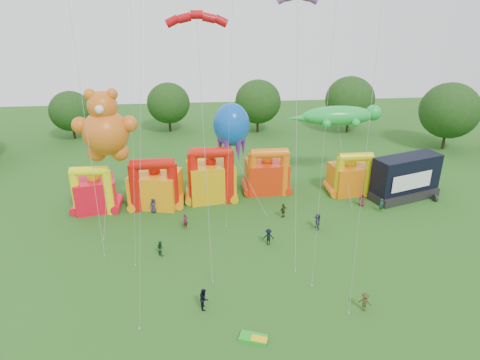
{
  "coord_description": "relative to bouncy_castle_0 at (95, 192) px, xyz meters",
  "views": [
    {
      "loc": [
        -2.72,
        -20.5,
        23.26
      ],
      "look_at": [
        1.04,
        18.0,
        6.52
      ],
      "focal_mm": 32.0,
      "sensor_mm": 36.0,
      "label": 1
    }
  ],
  "objects": [
    {
      "name": "tree_ring",
      "position": [
        13.96,
        -25.3,
        4.01
      ],
      "size": [
        122.33,
        124.42,
        12.07
      ],
      "color": "#352314",
      "rests_on": "ground"
    },
    {
      "name": "bouncy_castle_0",
      "position": [
        0.0,
        0.0,
        0.0
      ],
      "size": [
        5.28,
        4.57,
        5.87
      ],
      "color": "red",
      "rests_on": "ground"
    },
    {
      "name": "bouncy_castle_1",
      "position": [
        6.9,
        0.58,
        0.18
      ],
      "size": [
        6.43,
        5.62,
        6.4
      ],
      "color": "orange",
      "rests_on": "ground"
    },
    {
      "name": "bouncy_castle_2",
      "position": [
        13.54,
        1.65,
        0.46
      ],
      "size": [
        6.06,
        5.16,
        7.16
      ],
      "color": "#DFA00B",
      "rests_on": "ground"
    },
    {
      "name": "bouncy_castle_3",
      "position": [
        20.73,
        3.28,
        0.1
      ],
      "size": [
        5.36,
        4.38,
        6.18
      ],
      "color": "red",
      "rests_on": "ground"
    },
    {
      "name": "bouncy_castle_4",
      "position": [
        31.14,
        1.78,
        -0.04
      ],
      "size": [
        5.21,
        4.43,
        5.78
      ],
      "color": "orange",
      "rests_on": "ground"
    },
    {
      "name": "stage_trailer",
      "position": [
        37.43,
        -0.29,
        0.39
      ],
      "size": [
        9.2,
        5.79,
        5.46
      ],
      "color": "black",
      "rests_on": "ground"
    },
    {
      "name": "teddy_bear_kite",
      "position": [
        2.43,
        -1.97,
        7.22
      ],
      "size": [
        6.85,
        8.1,
        14.67
      ],
      "color": "#D46217",
      "rests_on": "ground"
    },
    {
      "name": "gecko_kite",
      "position": [
        30.19,
        5.31,
        6.09
      ],
      "size": [
        12.47,
        10.06,
        10.43
      ],
      "color": "green",
      "rests_on": "ground"
    },
    {
      "name": "octopus_kite",
      "position": [
        17.11,
        0.18,
        3.52
      ],
      "size": [
        5.82,
        7.56,
        12.06
      ],
      "color": "#0C4EB9",
      "rests_on": "ground"
    },
    {
      "name": "parafoil_kites",
      "position": [
        10.36,
        -7.48,
        10.58
      ],
      "size": [
        25.47,
        14.62,
        28.36
      ],
      "color": "red",
      "rests_on": "ground"
    },
    {
      "name": "diamond_kites",
      "position": [
        15.67,
        -11.48,
        14.52
      ],
      "size": [
        20.36,
        21.58,
        40.77
      ],
      "color": "red",
      "rests_on": "ground"
    },
    {
      "name": "folded_kite_bundle",
      "position": [
        15.78,
        -22.45,
        -2.11
      ],
      "size": [
        2.22,
        1.64,
        0.31
      ],
      "color": "green",
      "rests_on": "ground"
    },
    {
      "name": "spectator_0",
      "position": [
        6.73,
        -1.42,
        -1.35
      ],
      "size": [
        0.97,
        0.74,
        1.78
      ],
      "primitive_type": "imported",
      "rotation": [
        0.0,
        0.0,
        0.21
      ],
      "color": "#28253E",
      "rests_on": "ground"
    },
    {
      "name": "spectator_1",
      "position": [
        10.48,
        -5.5,
        -1.37
      ],
      "size": [
        0.76,
        0.73,
        1.76
      ],
      "primitive_type": "imported",
      "rotation": [
        0.0,
        0.0,
        0.69
      ],
      "color": "#571926",
      "rests_on": "ground"
    },
    {
      "name": "spectator_2",
      "position": [
        8.17,
        -10.47,
        -1.47
      ],
      "size": [
        0.94,
        0.95,
        1.55
      ],
      "primitive_type": "imported",
      "rotation": [
        0.0,
        0.0,
        2.3
      ],
      "color": "#194022",
      "rests_on": "ground"
    },
    {
      "name": "spectator_3",
      "position": [
        18.9,
        -9.59,
        -1.37
      ],
      "size": [
        1.18,
        0.73,
        1.75
      ],
      "primitive_type": "imported",
      "rotation": [
        0.0,
        0.0,
        3.07
      ],
      "color": "black",
      "rests_on": "ground"
    },
    {
      "name": "spectator_4",
      "position": [
        21.49,
        -4.07,
        -1.38
      ],
      "size": [
        1.08,
        0.89,
        1.73
      ],
      "primitive_type": "imported",
      "rotation": [
        0.0,
        0.0,
        3.69
      ],
      "color": "#363115",
      "rests_on": "ground"
    },
    {
      "name": "spectator_5",
      "position": [
        24.67,
        -7.0,
        -1.32
      ],
      "size": [
        0.79,
        1.78,
        1.85
      ],
      "primitive_type": "imported",
      "rotation": [
        0.0,
        0.0,
        4.57
      ],
      "color": "#2A2E46",
      "rests_on": "ground"
    },
    {
      "name": "spectator_6",
      "position": [
        31.41,
        -2.15,
        -1.45
      ],
      "size": [
        0.93,
        0.85,
        1.59
      ],
      "primitive_type": "imported",
      "rotation": [
        0.0,
        0.0,
        5.71
      ],
      "color": "maroon",
      "rests_on": "ground"
    },
    {
      "name": "spectator_7",
      "position": [
        33.15,
        -3.76,
        -1.44
      ],
      "size": [
        0.7,
        0.64,
        1.61
      ],
      "primitive_type": "imported",
      "rotation": [
        0.0,
        0.0,
        0.57
      ],
      "color": "#173B2C",
      "rests_on": "ground"
    },
    {
      "name": "spectator_8",
      "position": [
        12.22,
        -18.61,
        -1.32
      ],
      "size": [
        0.73,
        0.92,
        1.84
      ],
      "primitive_type": "imported",
      "rotation": [
        0.0,
        0.0,
        1.61
      ],
      "color": "black",
      "rests_on": "ground"
    },
    {
      "name": "spectator_9",
      "position": [
        24.99,
        -20.12,
        -1.44
      ],
      "size": [
        1.21,
        1.03,
        1.62
      ],
      "primitive_type": "imported",
      "rotation": [
        0.0,
        0.0,
        2.63
      ],
      "color": "#3B3217",
      "rests_on": "ground"
    }
  ]
}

